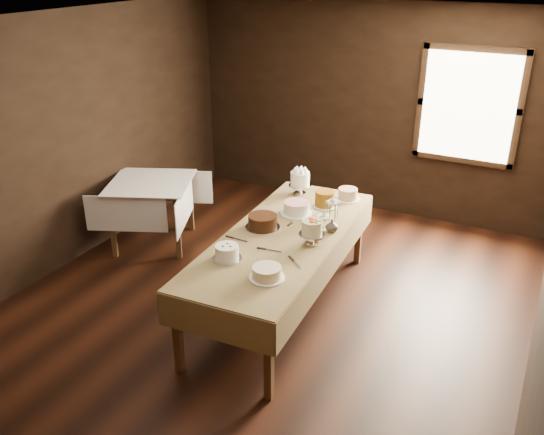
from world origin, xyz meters
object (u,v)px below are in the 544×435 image
(cake_lattice, at_px, (296,209))
(cake_chocolate, at_px, (263,222))
(cake_server_b, at_px, (297,265))
(display_table, at_px, (282,241))
(cake_server_c, at_px, (296,220))
(cake_server_e, at_px, (240,240))
(cake_swirl, at_px, (227,253))
(cake_speckled, at_px, (348,194))
(cake_server_d, at_px, (320,227))
(cake_meringue, at_px, (300,184))
(side_table, at_px, (151,190))
(cake_cream, at_px, (267,273))
(flower_vase, at_px, (332,226))
(cake_flowers, at_px, (312,234))
(cake_caramel, at_px, (324,206))
(cake_server_a, at_px, (274,251))

(cake_lattice, relative_size, cake_chocolate, 0.84)
(cake_lattice, bearing_deg, cake_server_b, -64.51)
(display_table, relative_size, cake_server_c, 11.43)
(cake_server_e, bearing_deg, cake_swirl, -75.44)
(cake_speckled, xyz_separation_m, cake_server_d, (0.01, -0.81, -0.06))
(cake_meringue, height_order, cake_server_d, cake_meringue)
(cake_meringue, bearing_deg, cake_chocolate, -87.47)
(cake_lattice, xyz_separation_m, cake_server_c, (0.06, -0.15, -0.05))
(side_table, xyz_separation_m, cake_meringue, (1.78, 0.44, 0.24))
(cake_speckled, height_order, cake_server_b, cake_speckled)
(cake_speckled, height_order, cake_cream, cake_speckled)
(cake_cream, relative_size, flower_vase, 2.68)
(cake_flowers, height_order, cake_server_b, cake_flowers)
(side_table, height_order, cake_caramel, cake_caramel)
(cake_chocolate, bearing_deg, cake_meringue, 92.53)
(cake_swirl, bearing_deg, cake_chocolate, 91.88)
(cake_cream, bearing_deg, cake_flowers, 83.60)
(cake_meringue, bearing_deg, cake_server_c, -68.70)
(display_table, distance_m, cake_server_a, 0.34)
(cake_flowers, height_order, cake_swirl, cake_flowers)
(cake_caramel, relative_size, cake_cream, 0.88)
(cake_speckled, bearing_deg, cake_lattice, -119.24)
(cake_server_b, bearing_deg, cake_server_a, -165.32)
(cake_chocolate, height_order, cake_flowers, cake_flowers)
(cake_chocolate, height_order, flower_vase, cake_chocolate)
(side_table, xyz_separation_m, cake_cream, (2.31, -1.38, 0.17))
(side_table, relative_size, cake_meringue, 4.21)
(cake_meringue, distance_m, cake_swirl, 1.69)
(cake_lattice, xyz_separation_m, cake_chocolate, (-0.15, -0.46, 0.01))
(display_table, height_order, cake_chocolate, cake_chocolate)
(flower_vase, bearing_deg, display_table, -143.17)
(cake_lattice, distance_m, cake_cream, 1.35)
(display_table, bearing_deg, cake_server_a, -77.01)
(cake_server_b, height_order, cake_server_e, same)
(cake_server_a, bearing_deg, cake_speckled, 76.01)
(cake_caramel, height_order, cake_server_b, cake_caramel)
(cake_swirl, xyz_separation_m, cake_cream, (0.47, -0.13, -0.01))
(cake_chocolate, bearing_deg, cake_server_b, -40.13)
(display_table, bearing_deg, cake_server_c, 94.95)
(flower_vase, bearing_deg, cake_chocolate, -160.29)
(cake_flowers, height_order, cake_server_d, cake_flowers)
(cake_chocolate, xyz_separation_m, cake_server_d, (0.51, 0.26, -0.06))
(side_table, distance_m, cake_chocolate, 1.90)
(side_table, xyz_separation_m, cake_server_b, (2.44, -1.06, 0.12))
(display_table, distance_m, cake_meringue, 1.09)
(cake_chocolate, height_order, cake_server_d, cake_chocolate)
(display_table, height_order, cake_server_b, cake_server_b)
(cake_flowers, bearing_deg, cake_server_d, 100.52)
(cake_lattice, bearing_deg, cake_flowers, -53.11)
(cake_server_c, relative_size, cake_server_e, 1.00)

